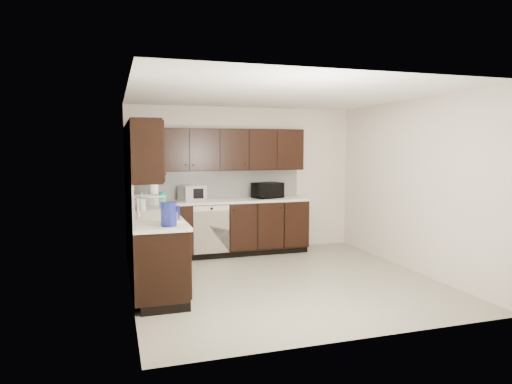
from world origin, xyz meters
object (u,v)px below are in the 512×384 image
microwave (268,190)px  storage_bin (147,202)px  sink (157,223)px  blue_pitcher (169,214)px  toaster_oven (192,193)px

microwave → storage_bin: size_ratio=1.06×
sink → storage_bin: 1.00m
storage_bin → blue_pitcher: 1.59m
microwave → sink: bearing=-157.4°
sink → toaster_oven: (0.74, 1.78, 0.18)m
toaster_oven → storage_bin: bearing=-153.1°
toaster_oven → blue_pitcher: bearing=-124.1°
storage_bin → toaster_oven: bearing=45.4°
toaster_oven → blue_pitcher: blue_pitcher is taller
storage_bin → blue_pitcher: bearing=-85.7°
sink → microwave: microwave is taller
sink → toaster_oven: bearing=67.4°
blue_pitcher → sink: bearing=98.4°
sink → storage_bin: bearing=92.3°
toaster_oven → storage_bin: size_ratio=0.86×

